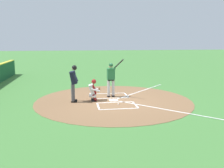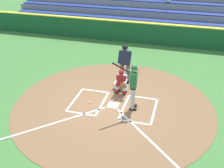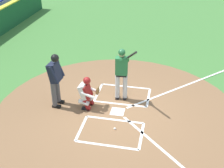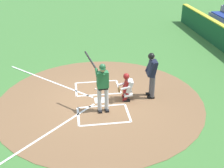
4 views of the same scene
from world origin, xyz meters
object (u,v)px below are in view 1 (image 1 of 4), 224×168
(catcher, at_px, (94,90))
(baseball, at_px, (118,104))
(batter, at_px, (111,77))
(plate_umpire, at_px, (74,81))

(catcher, xyz_separation_m, baseball, (0.99, 1.11, -0.55))
(catcher, height_order, baseball, catcher)
(batter, height_order, catcher, batter)
(catcher, distance_m, baseball, 1.59)
(plate_umpire, distance_m, baseball, 2.52)
(catcher, bearing_deg, plate_umpire, -84.52)
(catcher, distance_m, plate_umpire, 1.11)
(batter, distance_m, catcher, 1.33)
(plate_umpire, bearing_deg, batter, 111.46)
(catcher, relative_size, baseball, 15.27)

